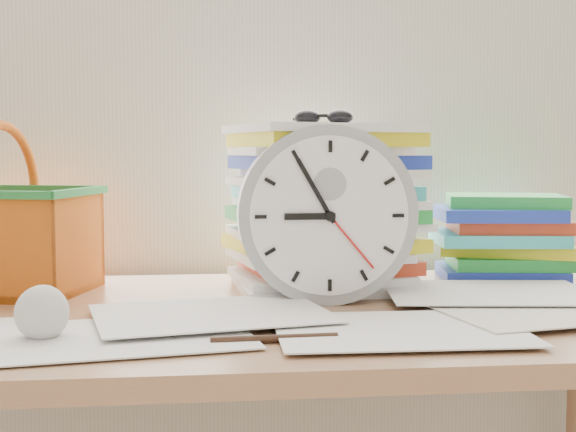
{
  "coord_description": "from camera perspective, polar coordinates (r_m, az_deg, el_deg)",
  "views": [
    {
      "loc": [
        -0.1,
        0.42,
        0.99
      ],
      "look_at": [
        0.03,
        1.6,
        0.89
      ],
      "focal_mm": 50.0,
      "sensor_mm": 36.0,
      "label": 1
    }
  ],
  "objects": [
    {
      "name": "desk",
      "position": [
        1.23,
        -1.58,
        -10.01
      ],
      "size": [
        1.4,
        0.7,
        0.75
      ],
      "color": "#9F6E4A",
      "rests_on": "ground"
    },
    {
      "name": "paper_stack",
      "position": [
        1.38,
        2.56,
        0.64
      ],
      "size": [
        0.37,
        0.32,
        0.28
      ],
      "primitive_type": null,
      "rotation": [
        0.0,
        0.0,
        0.2
      ],
      "color": "white",
      "rests_on": "desk"
    },
    {
      "name": "clock",
      "position": [
        1.24,
        2.77,
        0.11
      ],
      "size": [
        0.28,
        0.06,
        0.28
      ],
      "primitive_type": "cylinder",
      "rotation": [
        1.57,
        0.0,
        0.0
      ],
      "color": "#96999C",
      "rests_on": "desk"
    },
    {
      "name": "sunglasses",
      "position": [
        1.37,
        2.55,
        7.03
      ],
      "size": [
        0.14,
        0.13,
        0.03
      ],
      "primitive_type": null,
      "rotation": [
        0.0,
        0.0,
        -0.34
      ],
      "color": "black",
      "rests_on": "paper_stack"
    },
    {
      "name": "book_stack",
      "position": [
        1.54,
        14.91,
        -1.43
      ],
      "size": [
        0.3,
        0.26,
        0.16
      ],
      "primitive_type": null,
      "rotation": [
        0.0,
        0.0,
        -0.25
      ],
      "color": "white",
      "rests_on": "desk"
    },
    {
      "name": "basket",
      "position": [
        1.41,
        -19.61,
        0.45
      ],
      "size": [
        0.33,
        0.28,
        0.28
      ],
      "primitive_type": null,
      "rotation": [
        0.0,
        0.0,
        -0.27
      ],
      "color": "orange",
      "rests_on": "desk"
    },
    {
      "name": "crumpled_ball",
      "position": [
        1.05,
        -17.12,
        -6.56
      ],
      "size": [
        0.07,
        0.07,
        0.07
      ],
      "primitive_type": "sphere",
      "color": "silver",
      "rests_on": "desk"
    },
    {
      "name": "pen",
      "position": [
        1.0,
        -0.96,
        -8.73
      ],
      "size": [
        0.16,
        0.02,
        0.01
      ],
      "primitive_type": "cylinder",
      "rotation": [
        0.0,
        1.57,
        0.04
      ],
      "color": "black",
      "rests_on": "desk"
    },
    {
      "name": "scattered_papers",
      "position": [
        1.21,
        -1.59,
        -6.31
      ],
      "size": [
        1.26,
        0.42,
        0.02
      ],
      "primitive_type": null,
      "color": "white",
      "rests_on": "desk"
    }
  ]
}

